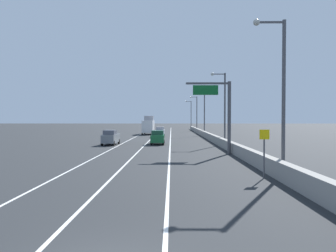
{
  "coord_description": "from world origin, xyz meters",
  "views": [
    {
      "loc": [
        1.68,
        -7.63,
        3.68
      ],
      "look_at": [
        1.19,
        38.48,
        2.59
      ],
      "focal_mm": 34.42,
      "sensor_mm": 36.0,
      "label": 1
    }
  ],
  "objects": [
    {
      "name": "ground_plane",
      "position": [
        0.0,
        64.0,
        0.0
      ],
      "size": [
        320.0,
        320.0,
        0.0
      ],
      "primitive_type": "plane",
      "color": "#26282B"
    },
    {
      "name": "lane_stripe_left",
      "position": [
        -5.5,
        55.0,
        0.0
      ],
      "size": [
        0.16,
        130.0,
        0.0
      ],
      "primitive_type": "cube",
      "color": "silver",
      "rests_on": "ground_plane"
    },
    {
      "name": "lane_stripe_center",
      "position": [
        -2.0,
        55.0,
        0.0
      ],
      "size": [
        0.16,
        130.0,
        0.0
      ],
      "primitive_type": "cube",
      "color": "silver",
      "rests_on": "ground_plane"
    },
    {
      "name": "lane_stripe_right",
      "position": [
        1.5,
        55.0,
        0.0
      ],
      "size": [
        0.16,
        130.0,
        0.0
      ],
      "primitive_type": "cube",
      "color": "silver",
      "rests_on": "ground_plane"
    },
    {
      "name": "jersey_barrier_right",
      "position": [
        8.27,
        40.0,
        0.55
      ],
      "size": [
        0.6,
        120.0,
        1.1
      ],
      "primitive_type": "cube",
      "color": "gray",
      "rests_on": "ground_plane"
    },
    {
      "name": "overhead_sign_gantry",
      "position": [
        6.92,
        25.69,
        4.73
      ],
      "size": [
        4.68,
        0.36,
        7.5
      ],
      "color": "#47474C",
      "rests_on": "ground_plane"
    },
    {
      "name": "speed_advisory_sign",
      "position": [
        7.37,
        12.08,
        1.76
      ],
      "size": [
        0.6,
        0.11,
        3.0
      ],
      "color": "#4C4C51",
      "rests_on": "ground_plane"
    },
    {
      "name": "lamp_post_right_near",
      "position": [
        8.76,
        13.48,
        5.83
      ],
      "size": [
        2.14,
        0.44,
        10.15
      ],
      "color": "#4C4C51",
      "rests_on": "ground_plane"
    },
    {
      "name": "lamp_post_right_second",
      "position": [
        8.98,
        37.95,
        5.83
      ],
      "size": [
        2.14,
        0.44,
        10.15
      ],
      "color": "#4C4C51",
      "rests_on": "ground_plane"
    },
    {
      "name": "lamp_post_right_third",
      "position": [
        8.6,
        62.43,
        5.83
      ],
      "size": [
        2.14,
        0.44,
        10.15
      ],
      "color": "#4C4C51",
      "rests_on": "ground_plane"
    },
    {
      "name": "lamp_post_right_fourth",
      "position": [
        8.89,
        86.9,
        5.83
      ],
      "size": [
        2.14,
        0.44,
        10.15
      ],
      "color": "#4C4C51",
      "rests_on": "ground_plane"
    },
    {
      "name": "lamp_post_right_fifth",
      "position": [
        8.7,
        111.37,
        5.83
      ],
      "size": [
        2.14,
        0.44,
        10.15
      ],
      "color": "#4C4C51",
      "rests_on": "ground_plane"
    },
    {
      "name": "car_green_0",
      "position": [
        -0.27,
        37.92,
        0.99
      ],
      "size": [
        1.92,
        4.5,
        1.98
      ],
      "color": "#196033",
      "rests_on": "ground_plane"
    },
    {
      "name": "car_gray_1",
      "position": [
        -6.79,
        36.93,
        1.02
      ],
      "size": [
        1.91,
        4.59,
        2.06
      ],
      "color": "slate",
      "rests_on": "ground_plane"
    },
    {
      "name": "car_white_2",
      "position": [
        -0.56,
        55.48,
        1.01
      ],
      "size": [
        1.89,
        4.28,
        2.03
      ],
      "color": "white",
      "rests_on": "ground_plane"
    },
    {
      "name": "box_truck",
      "position": [
        -3.64,
        66.59,
        1.95
      ],
      "size": [
        2.5,
        7.77,
        4.27
      ],
      "color": "silver",
      "rests_on": "ground_plane"
    }
  ]
}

